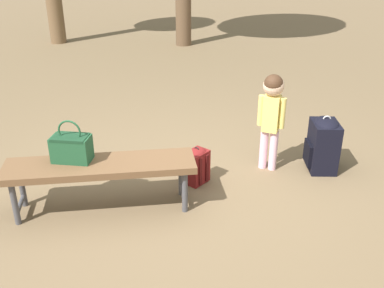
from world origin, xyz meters
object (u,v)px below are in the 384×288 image
object	(u,v)px
backpack_large	(323,143)
handbag	(71,147)
backpack_small	(196,165)
child_standing	(272,107)
park_bench	(100,169)

from	to	relation	value
backpack_large	handbag	bearing A→B (deg)	176.84
backpack_small	handbag	bearing A→B (deg)	-178.06
handbag	child_standing	size ratio (longest dim) A/B	0.37
park_bench	backpack_small	xyz separation A→B (m)	(0.92, 0.16, -0.21)
handbag	park_bench	bearing A→B (deg)	-30.26
park_bench	handbag	size ratio (longest dim) A/B	4.48
park_bench	backpack_small	bearing A→B (deg)	9.78
child_standing	backpack_large	bearing A→B (deg)	-20.36
child_standing	backpack_small	world-z (taller)	child_standing
park_bench	handbag	world-z (taller)	handbag
park_bench	backpack_small	size ratio (longest dim) A/B	4.38
handbag	backpack_small	bearing A→B (deg)	1.94
child_standing	backpack_small	size ratio (longest dim) A/B	2.65
backpack_large	backpack_small	distance (m)	1.31
handbag	child_standing	bearing A→B (deg)	1.67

